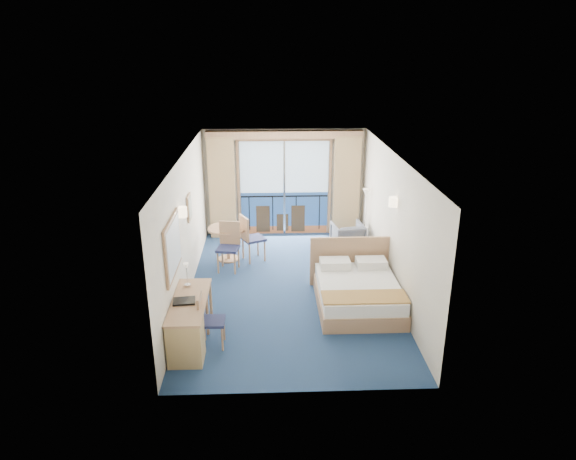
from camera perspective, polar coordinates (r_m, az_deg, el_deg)
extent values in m
plane|color=navy|center=(10.40, 0.21, -6.55)|extent=(6.50, 6.50, 0.00)
cube|color=silver|center=(12.98, -0.42, 5.31)|extent=(4.00, 0.02, 2.70)
cube|color=silver|center=(6.89, 1.44, -8.66)|extent=(4.00, 0.02, 2.70)
cube|color=silver|center=(9.99, -11.38, 0.31)|extent=(0.02, 6.50, 2.70)
cube|color=silver|center=(10.15, 11.63, 0.62)|extent=(0.02, 6.50, 2.70)
cube|color=white|center=(9.50, 0.24, 8.23)|extent=(4.00, 6.50, 0.02)
cube|color=navy|center=(13.17, -0.40, 1.94)|extent=(2.20, 0.02, 1.08)
cube|color=#BBDCF7|center=(12.84, -0.41, 7.04)|extent=(2.20, 0.02, 1.32)
cube|color=brown|center=(13.32, -0.40, 0.06)|extent=(2.20, 0.02, 0.20)
cube|color=black|center=(13.03, -0.40, 3.78)|extent=(2.20, 0.02, 0.04)
cube|color=tan|center=(12.70, -0.42, 10.11)|extent=(2.36, 0.03, 0.12)
cube|color=tan|center=(12.99, -5.50, 4.54)|extent=(0.06, 0.03, 2.40)
cube|color=tan|center=(13.06, 4.66, 4.66)|extent=(0.06, 0.03, 2.40)
cube|color=silver|center=(12.97, -0.41, 4.62)|extent=(0.05, 0.02, 2.40)
cube|color=#352718|center=(13.22, 1.12, 1.29)|extent=(0.35, 0.02, 0.70)
cube|color=#352718|center=(13.20, -2.78, 1.24)|extent=(0.35, 0.02, 0.70)
cube|color=#352718|center=(13.24, -0.61, 0.86)|extent=(0.30, 0.02, 0.45)
cube|color=black|center=(13.17, -4.32, 1.84)|extent=(0.02, 0.01, 0.90)
cube|color=black|center=(13.16, -1.71, 1.88)|extent=(0.03, 0.01, 0.90)
cube|color=black|center=(13.18, 0.90, 1.91)|extent=(0.03, 0.01, 0.90)
cube|color=black|center=(13.22, 3.50, 1.94)|extent=(0.02, 0.01, 0.90)
cube|color=tan|center=(12.86, -7.33, 4.66)|extent=(0.65, 0.22, 2.55)
cube|color=tan|center=(12.96, 6.50, 4.82)|extent=(0.65, 0.22, 2.55)
cube|color=tan|center=(12.56, -0.40, 10.56)|extent=(3.80, 0.25, 0.18)
cube|color=tan|center=(8.53, -12.70, -1.83)|extent=(0.04, 1.25, 0.95)
cube|color=#ADB8C0|center=(8.52, -12.55, -1.83)|extent=(0.01, 1.12, 0.82)
cube|color=tan|center=(10.32, -10.92, 2.47)|extent=(0.03, 0.42, 0.52)
cube|color=gray|center=(10.32, -10.81, 2.47)|extent=(0.01, 0.34, 0.44)
cylinder|color=beige|center=(9.25, -11.70, 1.97)|extent=(0.18, 0.18, 0.18)
cylinder|color=beige|center=(9.84, 11.64, 3.07)|extent=(0.18, 0.18, 0.18)
cube|color=tan|center=(9.74, 7.75, -7.76)|extent=(1.50, 1.87, 0.28)
cube|color=white|center=(9.63, 7.82, -6.40)|extent=(1.44, 1.82, 0.23)
cube|color=#AF8C44|center=(9.04, 8.51, -7.37)|extent=(1.48, 0.51, 0.03)
cube|color=white|center=(10.09, 5.24, -3.74)|extent=(0.58, 0.37, 0.17)
cube|color=white|center=(10.21, 9.21, -3.64)|extent=(0.58, 0.37, 0.17)
cube|color=tan|center=(10.46, 6.95, -3.43)|extent=(1.64, 0.06, 1.03)
cube|color=tan|center=(11.15, 9.22, -3.39)|extent=(0.41, 0.39, 0.53)
cube|color=white|center=(11.08, 9.18, -1.86)|extent=(0.19, 0.17, 0.07)
imported|color=#40434D|center=(12.28, 6.65, -0.71)|extent=(0.81, 0.82, 0.66)
cylinder|color=silver|center=(12.56, 8.38, -1.86)|extent=(0.20, 0.20, 0.03)
cylinder|color=silver|center=(12.32, 8.54, 1.06)|extent=(0.02, 0.02, 1.38)
cone|color=beige|center=(12.12, 8.71, 4.15)|extent=(0.18, 0.18, 0.17)
cube|color=tan|center=(8.50, -10.92, -7.78)|extent=(0.56, 1.62, 0.04)
cube|color=tan|center=(8.21, -11.29, -11.95)|extent=(0.53, 0.49, 0.72)
cylinder|color=tan|center=(8.90, -12.18, -9.33)|extent=(0.05, 0.05, 0.72)
cylinder|color=tan|center=(8.82, -8.96, -9.36)|extent=(0.05, 0.05, 0.72)
cylinder|color=tan|center=(9.38, -11.64, -7.66)|extent=(0.05, 0.05, 0.72)
cylinder|color=tan|center=(9.31, -8.59, -7.68)|extent=(0.05, 0.05, 0.72)
cube|color=#21274D|center=(8.47, -8.38, -10.01)|extent=(0.40, 0.40, 0.05)
cube|color=tan|center=(8.37, -9.77, -8.54)|extent=(0.04, 0.40, 0.47)
cylinder|color=tan|center=(8.44, -7.31, -11.93)|extent=(0.03, 0.03, 0.43)
cylinder|color=tan|center=(8.71, -7.13, -10.81)|extent=(0.03, 0.03, 0.43)
cylinder|color=tan|center=(8.47, -9.52, -11.90)|extent=(0.03, 0.03, 0.43)
cylinder|color=tan|center=(8.74, -9.26, -10.79)|extent=(0.03, 0.03, 0.43)
cube|color=black|center=(8.44, -11.47, -7.74)|extent=(0.38, 0.30, 0.03)
cylinder|color=silver|center=(8.94, -11.10, -5.98)|extent=(0.11, 0.11, 0.02)
cylinder|color=silver|center=(8.87, -11.17, -4.99)|extent=(0.01, 0.01, 0.36)
cone|color=beige|center=(8.80, -11.25, -3.93)|extent=(0.10, 0.10, 0.09)
cylinder|color=tan|center=(11.56, -6.75, 0.19)|extent=(0.86, 0.86, 0.04)
cylinder|color=tan|center=(11.69, -6.68, -1.55)|extent=(0.09, 0.09, 0.75)
cylinder|color=tan|center=(11.83, -6.61, -3.18)|extent=(0.47, 0.47, 0.03)
cube|color=#21274D|center=(11.57, -3.85, -0.96)|extent=(0.61, 0.61, 0.05)
cube|color=tan|center=(11.39, -4.89, 0.19)|extent=(0.24, 0.43, 0.55)
cylinder|color=tan|center=(11.58, -2.60, -2.34)|extent=(0.04, 0.04, 0.49)
cylinder|color=tan|center=(11.90, -3.37, -1.73)|extent=(0.04, 0.04, 0.49)
cylinder|color=tan|center=(11.44, -4.29, -2.66)|extent=(0.04, 0.04, 0.49)
cylinder|color=tan|center=(11.76, -5.02, -2.04)|extent=(0.04, 0.04, 0.49)
cube|color=#21274D|center=(11.08, -6.69, -2.07)|extent=(0.52, 0.52, 0.05)
cube|color=tan|center=(11.18, -6.48, -0.33)|extent=(0.45, 0.12, 0.54)
cylinder|color=tan|center=(11.07, -7.79, -3.64)|extent=(0.04, 0.04, 0.49)
cylinder|color=tan|center=(10.98, -5.94, -3.76)|extent=(0.04, 0.04, 0.49)
cylinder|color=tan|center=(11.39, -7.31, -2.91)|extent=(0.04, 0.04, 0.49)
cylinder|color=tan|center=(11.31, -5.51, -3.01)|extent=(0.04, 0.04, 0.49)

